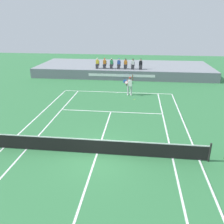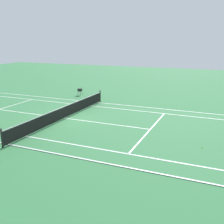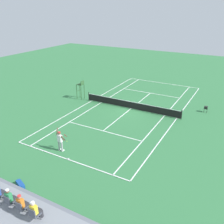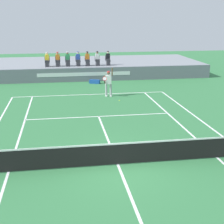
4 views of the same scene
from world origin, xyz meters
TOP-DOWN VIEW (x-y plane):
  - ground_plane at (0.00, 0.00)m, footprint 80.00×80.00m
  - court at (0.00, 0.00)m, footprint 11.08×23.88m
  - net at (0.00, 0.00)m, footprint 11.98×0.10m
  - tennis_ball at (1.81, 9.71)m, footprint 0.07×0.07m
  - ball_hopper at (-7.86, -3.26)m, footprint 0.36×0.36m

SIDE VIEW (x-z plane):
  - ground_plane at x=0.00m, z-range 0.00..0.00m
  - court at x=0.00m, z-range 0.00..0.02m
  - tennis_ball at x=1.81m, z-range 0.00..0.07m
  - net at x=0.00m, z-range -0.01..1.06m
  - ball_hopper at x=-7.86m, z-range 0.22..0.92m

